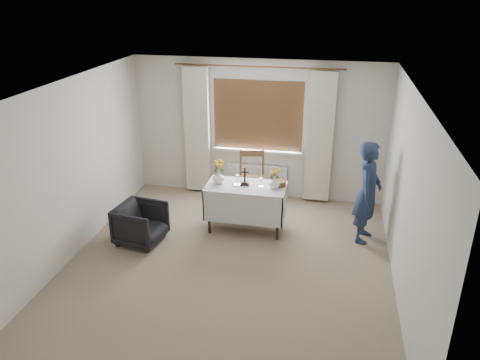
% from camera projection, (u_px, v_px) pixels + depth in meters
% --- Properties ---
extents(ground, '(5.00, 5.00, 0.00)m').
position_uv_depth(ground, '(227.00, 267.00, 6.56)').
color(ground, gray).
rests_on(ground, ground).
extents(altar_table, '(1.24, 0.64, 0.76)m').
position_uv_depth(altar_table, '(246.00, 208.00, 7.41)').
color(altar_table, silver).
rests_on(altar_table, ground).
extents(wooden_chair, '(0.53, 0.53, 1.00)m').
position_uv_depth(wooden_chair, '(252.00, 181.00, 8.12)').
color(wooden_chair, brown).
rests_on(wooden_chair, ground).
extents(armchair, '(0.76, 0.74, 0.61)m').
position_uv_depth(armchair, '(141.00, 224.00, 7.08)').
color(armchair, black).
rests_on(armchair, ground).
extents(person, '(0.50, 0.65, 1.58)m').
position_uv_depth(person, '(368.00, 192.00, 6.97)').
color(person, navy).
rests_on(person, ground).
extents(radiator, '(1.10, 0.10, 0.60)m').
position_uv_depth(radiator, '(257.00, 181.00, 8.62)').
color(radiator, silver).
rests_on(radiator, ground).
extents(wooden_cross, '(0.14, 0.11, 0.29)m').
position_uv_depth(wooden_cross, '(245.00, 176.00, 7.24)').
color(wooden_cross, black).
rests_on(wooden_cross, altar_table).
extents(candlestick_left, '(0.11, 0.11, 0.35)m').
position_uv_depth(candlestick_left, '(237.00, 175.00, 7.22)').
color(candlestick_left, white).
rests_on(candlestick_left, altar_table).
extents(candlestick_right, '(0.11, 0.11, 0.30)m').
position_uv_depth(candlestick_right, '(261.00, 178.00, 7.17)').
color(candlestick_right, white).
rests_on(candlestick_right, altar_table).
extents(flower_vase_left, '(0.19, 0.19, 0.20)m').
position_uv_depth(flower_vase_left, '(219.00, 177.00, 7.33)').
color(flower_vase_left, white).
rests_on(flower_vase_left, altar_table).
extents(flower_vase_right, '(0.21, 0.21, 0.17)m').
position_uv_depth(flower_vase_right, '(274.00, 183.00, 7.14)').
color(flower_vase_right, white).
rests_on(flower_vase_right, altar_table).
extents(wicker_basket, '(0.25, 0.25, 0.09)m').
position_uv_depth(wicker_basket, '(279.00, 183.00, 7.25)').
color(wicker_basket, brown).
rests_on(wicker_basket, altar_table).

